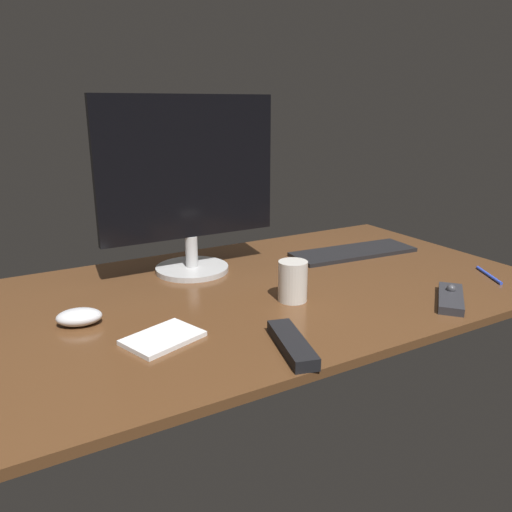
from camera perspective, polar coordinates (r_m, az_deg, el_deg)
desk at (r=134.94cm, az=2.00°, el=-3.74°), size 140.00×84.00×2.00cm
monitor at (r=141.07cm, az=-7.56°, el=8.16°), size 50.82×20.82×48.74cm
keyboard at (r=165.40cm, az=10.90°, el=0.45°), size 41.69×16.95×1.20cm
computer_mouse at (r=117.21cm, az=-19.27°, el=-6.52°), size 11.22×9.10×3.64cm
media_remote at (r=132.19cm, az=21.07°, el=-4.41°), size 17.27×15.97×3.44cm
tv_remote at (r=100.66cm, az=4.06°, el=-9.85°), size 9.64×19.27×2.48cm
coffee_mug at (r=123.32cm, az=4.16°, el=-2.83°), size 7.13×7.13×9.98cm
notepad at (r=106.14cm, az=-10.44°, el=-9.08°), size 17.50×14.71×1.01cm
pen at (r=155.44cm, az=24.74°, el=-1.97°), size 7.28×12.76×0.87cm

